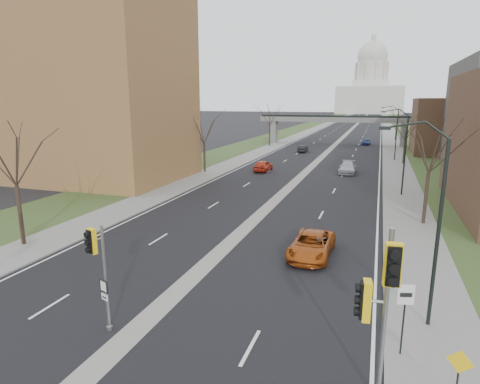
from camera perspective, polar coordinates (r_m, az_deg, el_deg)
The scene contains 29 objects.
ground at distance 17.53m, azimuth -17.67°, elevation -20.85°, with size 700.00×700.00×0.00m, color black.
road_surface at distance 161.99m, azimuth 16.01°, elevation 8.97°, with size 20.00×600.00×0.01m, color black.
median_strip at distance 161.99m, azimuth 16.01°, elevation 8.97°, with size 1.20×600.00×0.02m, color gray.
sidewalk_right at distance 161.75m, azimuth 20.30°, elevation 8.69°, with size 4.00×600.00×0.12m, color gray.
sidewalk_left at distance 163.11m, azimuth 11.75°, elevation 9.24°, with size 4.00×600.00×0.12m, color gray.
grass_verge_right at distance 161.96m, azimuth 22.44°, elevation 8.52°, with size 8.00×600.00×0.10m, color #344921.
grass_verge_left at distance 164.00m, azimuth 9.65°, elevation 9.34°, with size 8.00×600.00×0.10m, color #344921.
apartment_building at distance 54.41m, azimuth -21.88°, elevation 13.47°, with size 25.00×16.00×22.00m, color olive.
commercial_block_far at distance 82.56m, azimuth 28.29°, elevation 8.17°, with size 14.00×14.00×10.00m, color brown.
pedestrian_bridge at distance 92.03m, azimuth 13.52°, elevation 9.56°, with size 34.00×3.00×6.45m.
capitol at distance 331.69m, azimuth 18.04°, elevation 13.80°, with size 48.00×42.00×55.75m.
streetlight_near at distance 17.72m, azimuth 24.63°, elevation 3.24°, with size 2.61×0.20×8.70m.
streetlight_mid at distance 43.56m, azimuth 21.64°, elevation 8.53°, with size 2.61×0.20×8.70m.
streetlight_far at distance 69.51m, azimuth 20.87°, elevation 9.87°, with size 2.61×0.20×8.70m.
tree_left_a at distance 29.68m, azimuth -29.71°, elevation 5.52°, with size 7.20×7.20×9.40m.
tree_left_b at distance 54.31m, azimuth -5.16°, elevation 9.28°, with size 6.75×6.75×8.81m.
tree_left_c at distance 86.39m, azimuth 4.27°, elevation 11.14°, with size 7.65×7.65×9.99m.
tree_right_a at distance 33.78m, azimuth 25.63°, elevation 6.64°, with size 7.20×7.20×9.40m.
tree_right_b at distance 66.65m, azimuth 22.59°, elevation 8.66°, with size 6.30×6.30×8.22m.
tree_right_c at distance 106.54m, azimuth 21.52°, elevation 10.62°, with size 7.65×7.65×9.99m.
signal_pole_median at distance 17.39m, azimuth -19.52°, elevation -9.15°, with size 0.65×0.78×4.68m.
signal_pole_right at distance 13.13m, azimuth 19.31°, elevation -13.61°, with size 1.15×1.01×5.90m.
speed_limit_sign at distance 16.64m, azimuth 22.38°, elevation -14.85°, with size 0.60×0.21×2.86m.
warning_sign at distance 15.14m, azimuth 28.67°, elevation -21.35°, with size 0.75×0.31×2.01m.
car_left_near at distance 55.80m, azimuth 3.33°, elevation 3.77°, with size 1.83×4.55×1.55m, color #B02814.
car_left_far at distance 77.55m, azimuth 8.94°, elevation 6.09°, with size 1.37×3.93×1.30m, color black.
car_right_near at distance 25.75m, azimuth 10.14°, elevation -7.40°, with size 2.42×5.25×1.46m, color #A34611.
car_right_mid at distance 56.11m, azimuth 15.03°, elevation 3.37°, with size 2.09×5.14×1.49m, color #B5B7BE.
car_right_far at distance 94.05m, azimuth 17.48°, elevation 6.85°, with size 1.63×4.06×1.38m, color navy.
Camera 1 is at (9.23, -11.44, 9.55)m, focal length 30.00 mm.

